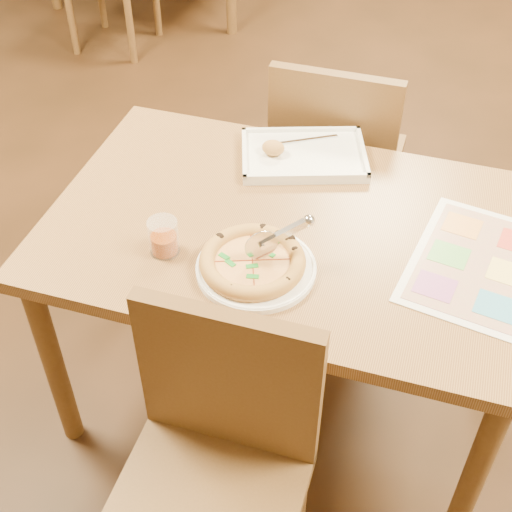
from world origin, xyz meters
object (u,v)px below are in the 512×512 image
(pizza_cutter, at_px, (277,237))
(appetizer_tray, at_px, (301,156))
(pizza, at_px, (252,262))
(menu, at_px, (478,264))
(plate, at_px, (256,268))
(chair_near, at_px, (217,444))
(dining_table, at_px, (289,248))
(glass_tumbler, at_px, (164,239))
(chair_far, at_px, (336,149))

(pizza_cutter, height_order, appetizer_tray, pizza_cutter)
(pizza, bearing_deg, menu, 19.25)
(pizza, bearing_deg, plate, 3.64)
(chair_near, bearing_deg, pizza_cutter, 89.19)
(dining_table, height_order, glass_tumbler, glass_tumbler)
(plate, xyz_separation_m, pizza_cutter, (0.04, 0.04, 0.08))
(plate, relative_size, glass_tumbler, 3.11)
(chair_near, distance_m, plate, 0.44)
(appetizer_tray, bearing_deg, dining_table, -80.72)
(chair_far, bearing_deg, appetizer_tray, 80.92)
(chair_far, distance_m, menu, 0.80)
(chair_near, bearing_deg, glass_tumbler, 124.61)
(chair_near, relative_size, plate, 1.57)
(chair_near, xyz_separation_m, plate, (-0.04, 0.41, 0.16))
(chair_near, relative_size, appetizer_tray, 1.11)
(plate, bearing_deg, menu, 19.50)
(glass_tumbler, distance_m, menu, 0.79)
(chair_far, xyz_separation_m, plate, (-0.04, -0.80, 0.16))
(pizza, bearing_deg, dining_table, 77.34)
(chair_near, relative_size, pizza, 1.77)
(chair_near, bearing_deg, chair_far, 90.00)
(appetizer_tray, bearing_deg, pizza, -89.49)
(glass_tumbler, bearing_deg, chair_near, -55.39)
(pizza, xyz_separation_m, appetizer_tray, (-0.00, 0.49, -0.02))
(chair_near, height_order, appetizer_tray, chair_near)
(plate, bearing_deg, pizza_cutter, 42.31)
(chair_near, height_order, menu, chair_near)
(appetizer_tray, height_order, glass_tumbler, glass_tumbler)
(pizza_cutter, distance_m, appetizer_tray, 0.47)
(chair_near, height_order, chair_far, same)
(glass_tumbler, bearing_deg, menu, 13.63)
(appetizer_tray, xyz_separation_m, glass_tumbler, (-0.23, -0.49, 0.03))
(dining_table, xyz_separation_m, menu, (0.49, -0.01, 0.09))
(chair_near, distance_m, pizza, 0.45)
(pizza_cutter, bearing_deg, plate, -174.07)
(appetizer_tray, relative_size, menu, 0.96)
(pizza, bearing_deg, glass_tumbler, 179.98)
(chair_near, height_order, pizza, chair_near)
(chair_far, bearing_deg, menu, 128.80)
(plate, xyz_separation_m, pizza, (-0.01, -0.00, 0.02))
(menu, bearing_deg, pizza_cutter, -162.96)
(chair_far, bearing_deg, chair_near, 90.00)
(glass_tumbler, bearing_deg, dining_table, 35.12)
(dining_table, distance_m, chair_near, 0.61)
(pizza, bearing_deg, pizza_cutter, 37.20)
(chair_near, xyz_separation_m, menu, (0.49, 0.59, 0.16))
(chair_far, height_order, appetizer_tray, chair_far)
(appetizer_tray, bearing_deg, menu, -29.62)
(dining_table, xyz_separation_m, chair_far, (-0.00, 0.60, -0.07))
(dining_table, xyz_separation_m, glass_tumbler, (-0.28, -0.20, 0.13))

